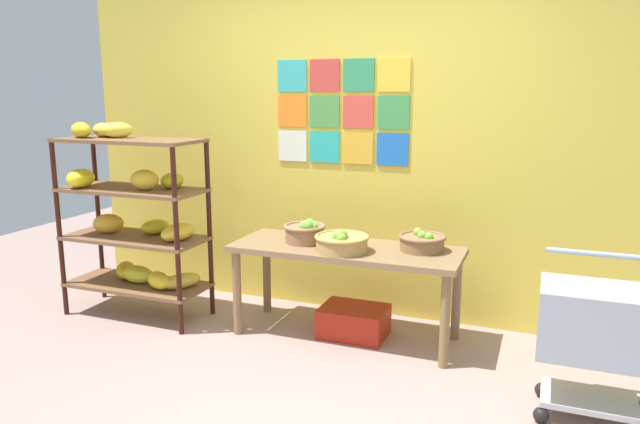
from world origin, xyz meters
name	(u,v)px	position (x,y,z in m)	size (l,w,h in m)	color
ground	(258,413)	(0.00, 0.00, 0.00)	(9.27, 9.27, 0.00)	gray
back_wall_with_art	(357,134)	(0.00, 1.67, 1.37)	(4.58, 0.07, 2.73)	gold
banana_shelf_unit	(133,213)	(-1.51, 0.96, 0.79)	(1.07, 0.52, 1.45)	#35150D
display_table	(346,258)	(0.10, 1.13, 0.56)	(1.56, 0.59, 0.64)	olive
fruit_basket_left	(342,242)	(0.11, 1.01, 0.71)	(0.36, 0.36, 0.16)	#AC8A4B
fruit_basket_back_right	(422,242)	(0.60, 1.23, 0.70)	(0.31, 0.31, 0.14)	olive
fruit_basket_centre	(306,231)	(-0.20, 1.14, 0.72)	(0.29, 0.29, 0.17)	#92664A
produce_crate_under_table	(354,321)	(0.15, 1.16, 0.10)	(0.45, 0.34, 0.20)	#AB2312
shopping_cart	(596,328)	(1.63, 0.60, 0.50)	(0.55, 0.43, 0.84)	black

